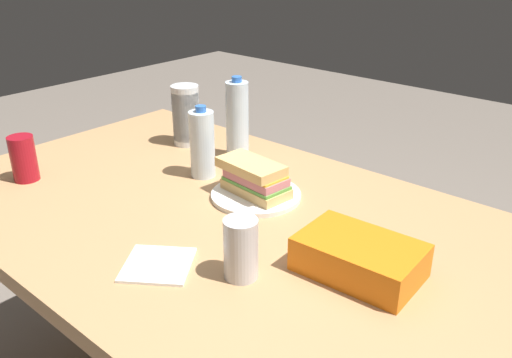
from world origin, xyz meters
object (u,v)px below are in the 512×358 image
soda_can_silver (241,249)px  sandwich (254,178)px  paper_plate (256,195)px  soda_can_red (24,158)px  water_bottle_spare (237,120)px  dining_table (218,245)px  chip_bag (359,257)px  water_bottle_tall (202,144)px  plastic_cup_stack (186,115)px

soda_can_silver → sandwich: bearing=-52.9°
paper_plate → soda_can_red: size_ratio=1.84×
water_bottle_spare → soda_can_silver: water_bottle_spare is taller
dining_table → chip_bag: 0.41m
dining_table → chip_bag: size_ratio=6.41×
sandwich → water_bottle_tall: water_bottle_tall is taller
water_bottle_tall → sandwich: bearing=177.5°
sandwich → paper_plate: bearing=-159.4°
dining_table → plastic_cup_stack: 0.51m
dining_table → chip_bag: (-0.38, 0.00, 0.13)m
plastic_cup_stack → soda_can_silver: size_ratio=1.52×
water_bottle_tall → soda_can_silver: (-0.40, 0.28, -0.03)m
plastic_cup_stack → water_bottle_spare: (-0.19, -0.02, 0.02)m
paper_plate → soda_can_silver: size_ratio=1.84×
chip_bag → plastic_cup_stack: (0.78, -0.26, 0.06)m
soda_can_silver → chip_bag: bearing=-136.1°
water_bottle_spare → paper_plate: bearing=142.4°
paper_plate → sandwich: size_ratio=1.17×
soda_can_red → water_bottle_tall: water_bottle_tall is taller
paper_plate → soda_can_red: bearing=31.3°
water_bottle_tall → plastic_cup_stack: size_ratio=1.06×
soda_can_red → sandwich: bearing=-148.7°
soda_can_red → plastic_cup_stack: (-0.12, -0.47, 0.03)m
sandwich → dining_table: bearing=82.6°
soda_can_red → chip_bag: 0.92m
water_bottle_tall → plastic_cup_stack: bearing=-32.5°
chip_bag → water_bottle_spare: bearing=150.9°
sandwich → water_bottle_tall: 0.20m
water_bottle_spare → sandwich: bearing=141.6°
soda_can_red → water_bottle_spare: bearing=-122.5°
paper_plate → plastic_cup_stack: plastic_cup_stack is taller
chip_bag → water_bottle_tall: size_ratio=1.17×
plastic_cup_stack → soda_can_silver: plastic_cup_stack is taller
soda_can_silver → plastic_cup_stack: bearing=-34.3°
dining_table → soda_can_red: soda_can_red is taller
plastic_cup_stack → dining_table: bearing=146.2°
soda_can_red → water_bottle_spare: water_bottle_spare is taller
soda_can_red → plastic_cup_stack: 0.48m
chip_bag → water_bottle_spare: size_ratio=0.96×
plastic_cup_stack → soda_can_red: bearing=75.7°
dining_table → sandwich: (-0.02, -0.12, 0.15)m
soda_can_red → plastic_cup_stack: size_ratio=0.66×
dining_table → soda_can_silver: 0.31m
chip_bag → soda_can_silver: (0.16, 0.16, 0.03)m
water_bottle_tall → water_bottle_spare: 0.16m
water_bottle_spare → plastic_cup_stack: bearing=7.0°
chip_bag → soda_can_silver: bearing=-139.1°
dining_table → water_bottle_spare: water_bottle_spare is taller
paper_plate → soda_can_silver: bearing=126.4°
soda_can_red → dining_table: bearing=-158.2°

